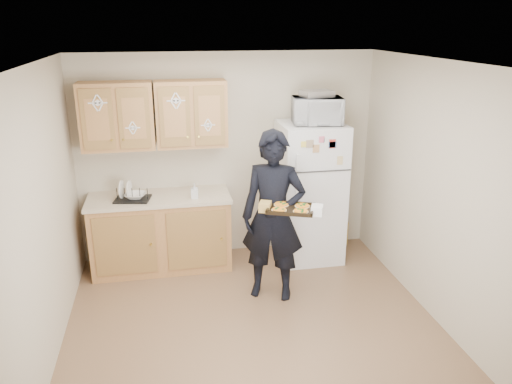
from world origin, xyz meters
The scene contains 23 objects.
floor centered at (0.00, 0.00, 0.00)m, with size 3.60×3.60×0.00m, color brown.
ceiling centered at (0.00, 0.00, 2.50)m, with size 3.60×3.60×0.00m, color silver.
wall_back centered at (0.00, 1.80, 1.25)m, with size 3.60×0.04×2.50m, color #BFB29B.
wall_front centered at (0.00, -1.80, 1.25)m, with size 3.60×0.04×2.50m, color #BFB29B.
wall_left centered at (-1.80, 0.00, 1.25)m, with size 0.04×3.60×2.50m, color #BFB29B.
wall_right centered at (1.80, 0.00, 1.25)m, with size 0.04×3.60×2.50m, color #BFB29B.
refrigerator centered at (0.95, 1.43, 0.85)m, with size 0.75×0.70×1.70m, color white.
base_cabinet centered at (-0.85, 1.48, 0.43)m, with size 1.60×0.60×0.86m, color olive.
countertop centered at (-0.85, 1.48, 0.88)m, with size 1.64×0.64×0.04m, color beige.
upper_cab_left centered at (-1.25, 1.61, 1.83)m, with size 0.80×0.33×0.75m, color olive.
upper_cab_right centered at (-0.43, 1.61, 1.83)m, with size 0.80×0.33×0.75m, color olive.
cereal_box centered at (1.47, 1.67, 0.16)m, with size 0.20×0.07×0.32m, color #DCBD4D.
person centered at (0.31, 0.60, 0.91)m, with size 0.66×0.43×1.81m, color black.
baking_tray centered at (0.42, 0.32, 1.09)m, with size 0.45×0.33×0.04m, color black.
pizza_front_left centered at (0.30, 0.29, 1.10)m, with size 0.15×0.15×0.02m, color orange.
pizza_front_right centered at (0.49, 0.21, 1.10)m, with size 0.15×0.15×0.02m, color orange.
pizza_back_left centered at (0.35, 0.43, 1.10)m, with size 0.15×0.15×0.02m, color orange.
pizza_back_right centered at (0.55, 0.35, 1.10)m, with size 0.15×0.15×0.02m, color orange.
microwave centered at (0.99, 1.38, 1.85)m, with size 0.56×0.38×0.31m, color white.
foil_pan centered at (0.99, 1.41, 2.04)m, with size 0.34×0.24×0.07m, color silver.
dish_rack centered at (-1.14, 1.42, 0.98)m, with size 0.38×0.29×0.15m, color black.
bowl centered at (-1.11, 1.42, 0.95)m, with size 0.24×0.24×0.06m, color silver.
soap_bottle centered at (-0.44, 1.34, 0.99)m, with size 0.08×0.08×0.18m, color white.
Camera 1 is at (-0.76, -4.08, 2.83)m, focal length 35.00 mm.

